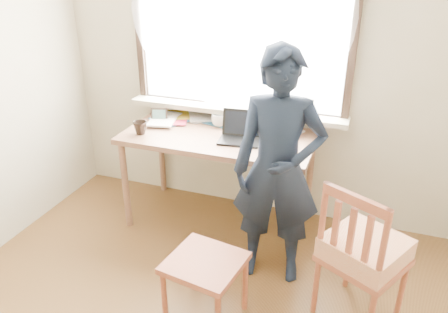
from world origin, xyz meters
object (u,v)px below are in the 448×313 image
(laptop, at_px, (241,133))
(side_chair, at_px, (363,251))
(mug_white, at_px, (219,120))
(desk, at_px, (219,144))
(mug_dark, at_px, (140,128))
(work_chair, at_px, (205,269))
(person, at_px, (278,170))

(laptop, distance_m, side_chair, 1.27)
(side_chair, bearing_deg, mug_white, 143.93)
(desk, bearing_deg, mug_dark, -161.41)
(mug_white, relative_size, work_chair, 0.27)
(person, bearing_deg, side_chair, -31.56)
(mug_dark, relative_size, person, 0.07)
(desk, xyz_separation_m, work_chair, (0.30, -1.06, -0.35))
(mug_white, distance_m, person, 0.92)
(desk, relative_size, side_chair, 1.57)
(desk, distance_m, person, 0.77)
(work_chair, height_order, side_chair, side_chair)
(desk, relative_size, mug_dark, 13.55)
(laptop, xyz_separation_m, person, (0.40, -0.44, -0.04))
(side_chair, xyz_separation_m, person, (-0.60, 0.26, 0.32))
(mug_white, relative_size, mug_dark, 1.20)
(work_chair, bearing_deg, desk, 105.75)
(side_chair, bearing_deg, person, 156.73)
(desk, xyz_separation_m, mug_dark, (-0.59, -0.20, 0.14))
(laptop, relative_size, side_chair, 0.36)
(laptop, distance_m, mug_dark, 0.80)
(mug_dark, distance_m, side_chair, 1.89)
(mug_dark, height_order, person, person)
(mug_dark, distance_m, work_chair, 1.33)
(laptop, height_order, mug_dark, laptop)
(laptop, xyz_separation_m, work_chair, (0.11, -1.03, -0.48))
(mug_white, relative_size, person, 0.08)
(mug_white, xyz_separation_m, mug_dark, (-0.53, -0.37, -0.00))
(work_chair, relative_size, person, 0.30)
(laptop, xyz_separation_m, side_chair, (1.00, -0.70, -0.36))
(mug_white, height_order, person, person)
(mug_white, bearing_deg, person, -45.08)
(work_chair, bearing_deg, person, 63.49)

